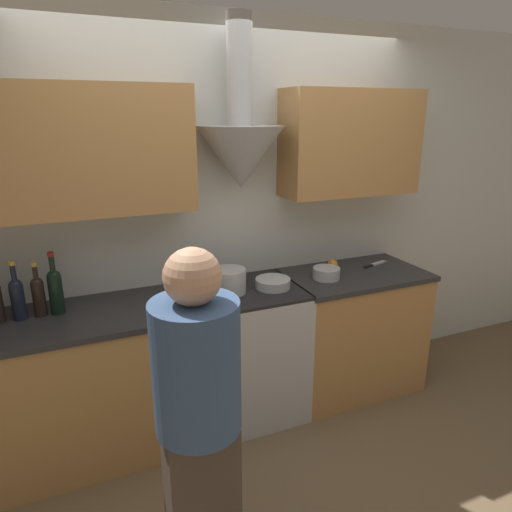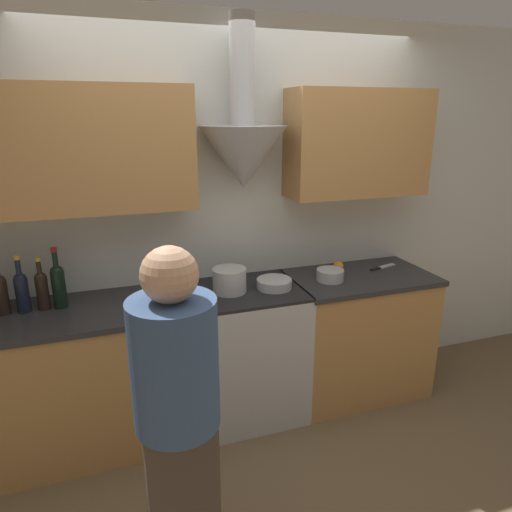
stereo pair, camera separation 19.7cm
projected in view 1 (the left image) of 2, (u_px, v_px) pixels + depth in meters
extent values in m
plane|color=brown|center=(272.00, 440.00, 2.91)|extent=(12.00, 12.00, 0.00)
cube|color=silver|center=(231.00, 219.00, 3.13)|extent=(8.40, 0.06, 2.60)
cone|color=#B7BABC|center=(240.00, 157.00, 2.84)|extent=(0.55, 0.55, 0.38)
cylinder|color=#B7BABC|center=(239.00, 70.00, 2.69)|extent=(0.15, 0.15, 0.63)
cube|color=#B27F47|center=(52.00, 152.00, 2.42)|extent=(1.49, 0.32, 0.70)
cube|color=#B27F47|center=(350.00, 143.00, 3.12)|extent=(0.97, 0.32, 0.70)
cube|color=#B27F47|center=(83.00, 389.00, 2.69)|extent=(1.49, 0.60, 0.87)
cube|color=#28282B|center=(74.00, 319.00, 2.56)|extent=(1.52, 0.62, 0.03)
cube|color=#B27F47|center=(351.00, 332.00, 3.40)|extent=(0.97, 0.60, 0.87)
cube|color=#28282B|center=(355.00, 275.00, 3.26)|extent=(1.00, 0.62, 0.03)
cube|color=#B7BABC|center=(250.00, 352.00, 3.09)|extent=(0.65, 0.60, 0.89)
cube|color=black|center=(268.00, 379.00, 2.84)|extent=(0.45, 0.01, 0.40)
cube|color=black|center=(250.00, 290.00, 2.95)|extent=(0.65, 0.60, 0.02)
cube|color=#B7BABC|center=(235.00, 285.00, 3.21)|extent=(0.65, 0.06, 0.10)
cylinder|color=black|center=(18.00, 302.00, 2.49)|extent=(0.07, 0.07, 0.20)
sphere|color=black|center=(15.00, 285.00, 2.46)|extent=(0.07, 0.07, 0.07)
cylinder|color=black|center=(13.00, 274.00, 2.44)|extent=(0.03, 0.03, 0.10)
cylinder|color=gold|center=(12.00, 263.00, 2.42)|extent=(0.03, 0.03, 0.02)
cylinder|color=black|center=(39.00, 299.00, 2.53)|extent=(0.07, 0.07, 0.19)
sphere|color=black|center=(37.00, 283.00, 2.50)|extent=(0.07, 0.07, 0.07)
cylinder|color=black|center=(35.00, 274.00, 2.49)|extent=(0.03, 0.03, 0.08)
cylinder|color=gold|center=(34.00, 264.00, 2.47)|extent=(0.03, 0.03, 0.02)
cylinder|color=black|center=(56.00, 295.00, 2.56)|extent=(0.08, 0.08, 0.22)
sphere|color=black|center=(54.00, 277.00, 2.53)|extent=(0.07, 0.07, 0.07)
cylinder|color=black|center=(52.00, 265.00, 2.51)|extent=(0.03, 0.03, 0.10)
cylinder|color=maroon|center=(50.00, 254.00, 2.49)|extent=(0.03, 0.03, 0.02)
cylinder|color=#B7BABC|center=(229.00, 281.00, 2.87)|extent=(0.21, 0.21, 0.15)
cylinder|color=#B7BABC|center=(273.00, 283.00, 2.96)|extent=(0.23, 0.23, 0.06)
sphere|color=orange|center=(333.00, 265.00, 3.30)|extent=(0.07, 0.07, 0.07)
cylinder|color=#B7BABC|center=(326.00, 273.00, 3.12)|extent=(0.19, 0.19, 0.08)
cube|color=silver|center=(378.00, 263.00, 3.45)|extent=(0.16, 0.08, 0.01)
cube|color=black|center=(368.00, 266.00, 3.37)|extent=(0.10, 0.05, 0.01)
cube|color=#473D33|center=(203.00, 508.00, 1.91)|extent=(0.28, 0.18, 0.82)
cylinder|color=#38517A|center=(196.00, 367.00, 1.71)|extent=(0.33, 0.33, 0.52)
sphere|color=tan|center=(192.00, 277.00, 1.60)|extent=(0.21, 0.21, 0.21)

